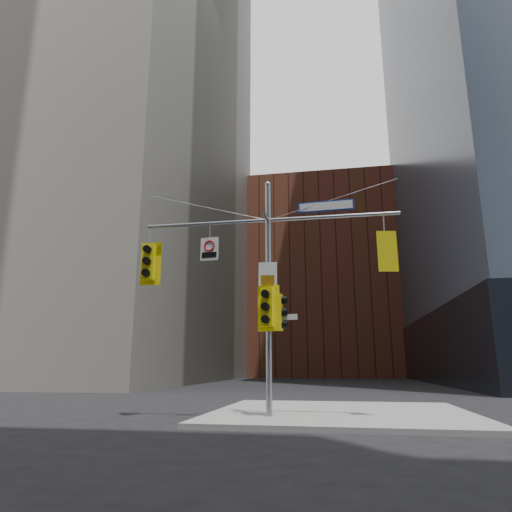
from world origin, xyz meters
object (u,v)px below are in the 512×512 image
(regulatory_sign_arm, at_px, (209,248))
(street_sign_blade, at_px, (326,206))
(signal_assembly, at_px, (268,269))
(traffic_light_west_arm, at_px, (149,262))
(traffic_light_pole_side, at_px, (279,312))
(traffic_light_pole_front, at_px, (267,307))
(traffic_light_east_arm, at_px, (386,252))

(regulatory_sign_arm, bearing_deg, street_sign_blade, 5.81)
(signal_assembly, distance_m, street_sign_blade, 2.65)
(traffic_light_west_arm, distance_m, regulatory_sign_arm, 2.06)
(signal_assembly, bearing_deg, traffic_light_pole_side, 0.79)
(signal_assembly, xyz_separation_m, traffic_light_pole_side, (0.33, 0.00, -1.32))
(street_sign_blade, distance_m, regulatory_sign_arm, 3.88)
(street_sign_blade, height_order, regulatory_sign_arm, street_sign_blade)
(signal_assembly, xyz_separation_m, street_sign_blade, (1.81, 0.00, 1.93))
(traffic_light_west_arm, distance_m, traffic_light_pole_side, 4.56)
(signal_assembly, height_order, traffic_light_pole_front, signal_assembly)
(traffic_light_west_arm, xyz_separation_m, traffic_light_pole_front, (3.91, -0.28, -1.58))
(traffic_light_west_arm, distance_m, traffic_light_east_arm, 7.41)
(traffic_light_west_arm, bearing_deg, traffic_light_pole_side, -3.56)
(traffic_light_east_arm, bearing_deg, traffic_light_west_arm, -11.20)
(regulatory_sign_arm, bearing_deg, traffic_light_east_arm, 5.68)
(traffic_light_pole_side, bearing_deg, signal_assembly, 94.02)
(traffic_light_pole_front, bearing_deg, traffic_light_pole_side, 44.95)
(traffic_light_west_arm, relative_size, regulatory_sign_arm, 1.92)
(street_sign_blade, relative_size, regulatory_sign_arm, 2.32)
(traffic_light_pole_side, distance_m, traffic_light_pole_front, 0.44)
(traffic_light_west_arm, distance_m, street_sign_blade, 5.93)
(traffic_light_west_arm, height_order, traffic_light_east_arm, traffic_light_west_arm)
(street_sign_blade, bearing_deg, traffic_light_pole_side, -176.60)
(traffic_light_pole_side, xyz_separation_m, traffic_light_pole_front, (-0.33, -0.27, 0.12))
(traffic_light_pole_front, relative_size, regulatory_sign_arm, 1.85)
(signal_assembly, bearing_deg, traffic_light_west_arm, 179.80)
(signal_assembly, height_order, street_sign_blade, signal_assembly)
(traffic_light_west_arm, bearing_deg, street_sign_blade, -3.54)
(signal_assembly, xyz_separation_m, traffic_light_pole_front, (0.00, -0.27, -1.20))
(street_sign_blade, xyz_separation_m, regulatory_sign_arm, (-3.70, -0.02, -1.18))
(traffic_light_east_arm, distance_m, street_sign_blade, 2.30)
(regulatory_sign_arm, bearing_deg, signal_assembly, 6.06)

